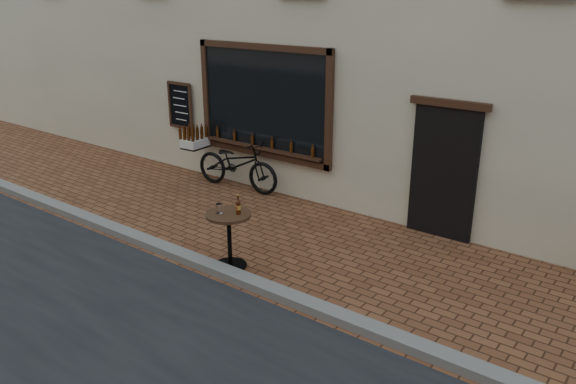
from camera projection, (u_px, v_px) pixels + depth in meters
The scene contains 4 objects.
ground at pixel (215, 281), 8.04m from camera, with size 90.00×90.00×0.00m, color brown.
kerb at pixel (224, 272), 8.17m from camera, with size 90.00×0.25×0.12m, color slate.
cargo_bicycle at pixel (235, 163), 11.65m from camera, with size 2.43×0.84×1.14m.
bistro_table at pixel (229, 229), 8.26m from camera, with size 0.67×0.67×1.15m.
Camera 1 is at (5.14, -5.06, 3.92)m, focal length 35.00 mm.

